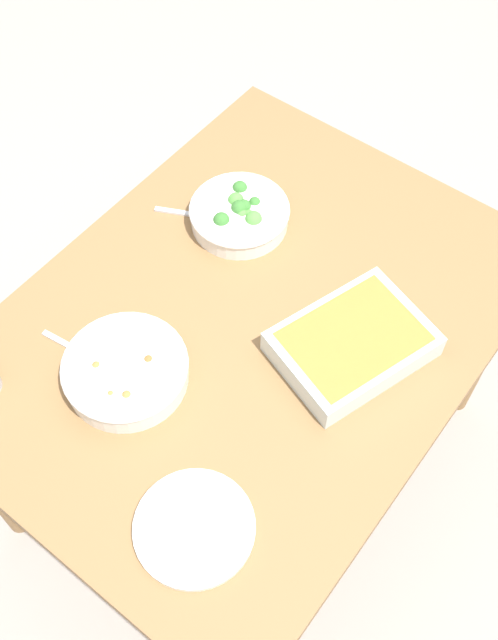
{
  "coord_description": "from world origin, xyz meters",
  "views": [
    {
      "loc": [
        -0.7,
        -0.54,
        2.06
      ],
      "look_at": [
        0.0,
        0.0,
        0.74
      ],
      "focal_mm": 42.18,
      "sensor_mm": 36.0,
      "label": 1
    }
  ],
  "objects_px": {
    "baking_dish": "(352,343)",
    "spoon_by_broccoli": "(202,216)",
    "broccoli_bowl": "(240,214)",
    "stew_bowl": "(126,370)",
    "spoon_by_stew": "(87,355)",
    "side_plate": "(194,528)"
  },
  "relations": [
    {
      "from": "baking_dish",
      "to": "spoon_by_broccoli",
      "type": "relative_size",
      "value": 2.14
    },
    {
      "from": "broccoli_bowl",
      "to": "baking_dish",
      "type": "bearing_deg",
      "value": -108.92
    },
    {
      "from": "stew_bowl",
      "to": "baking_dish",
      "type": "relative_size",
      "value": 0.71
    },
    {
      "from": "broccoli_bowl",
      "to": "spoon_by_stew",
      "type": "xyz_separation_m",
      "value": [
        -0.47,
        0.03,
        -0.03
      ]
    },
    {
      "from": "baking_dish",
      "to": "spoon_by_broccoli",
      "type": "bearing_deg",
      "value": 78.59
    },
    {
      "from": "broccoli_bowl",
      "to": "spoon_by_broccoli",
      "type": "relative_size",
      "value": 1.39
    },
    {
      "from": "side_plate",
      "to": "broccoli_bowl",
      "type": "bearing_deg",
      "value": 31.59
    },
    {
      "from": "stew_bowl",
      "to": "broccoli_bowl",
      "type": "distance_m",
      "value": 0.47
    },
    {
      "from": "stew_bowl",
      "to": "spoon_by_broccoli",
      "type": "bearing_deg",
      "value": 20.25
    },
    {
      "from": "spoon_by_stew",
      "to": "spoon_by_broccoli",
      "type": "bearing_deg",
      "value": 7.2
    },
    {
      "from": "side_plate",
      "to": "spoon_by_stew",
      "type": "xyz_separation_m",
      "value": [
        0.14,
        0.4,
        -0.0
      ]
    },
    {
      "from": "stew_bowl",
      "to": "spoon_by_broccoli",
      "type": "height_order",
      "value": "stew_bowl"
    },
    {
      "from": "broccoli_bowl",
      "to": "spoon_by_broccoli",
      "type": "distance_m",
      "value": 0.09
    },
    {
      "from": "spoon_by_broccoli",
      "to": "stew_bowl",
      "type": "bearing_deg",
      "value": -159.75
    },
    {
      "from": "broccoli_bowl",
      "to": "spoon_by_stew",
      "type": "bearing_deg",
      "value": 176.94
    },
    {
      "from": "stew_bowl",
      "to": "spoon_by_stew",
      "type": "distance_m",
      "value": 0.11
    },
    {
      "from": "baking_dish",
      "to": "spoon_by_stew",
      "type": "relative_size",
      "value": 2.01
    },
    {
      "from": "broccoli_bowl",
      "to": "spoon_by_stew",
      "type": "relative_size",
      "value": 1.31
    },
    {
      "from": "side_plate",
      "to": "spoon_by_stew",
      "type": "distance_m",
      "value": 0.43
    },
    {
      "from": "side_plate",
      "to": "baking_dish",
      "type": "bearing_deg",
      "value": -2.1
    },
    {
      "from": "broccoli_bowl",
      "to": "side_plate",
      "type": "relative_size",
      "value": 1.05
    },
    {
      "from": "stew_bowl",
      "to": "side_plate",
      "type": "relative_size",
      "value": 1.15
    }
  ]
}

